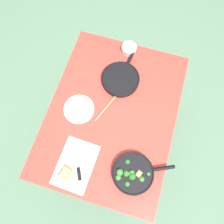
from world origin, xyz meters
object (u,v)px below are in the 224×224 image
at_px(wooden_spoon, 114,98).
at_px(dinner_plate_stack, 79,109).
at_px(prep_bowl_steel, 129,49).
at_px(skillet_eggs, 121,79).
at_px(cheese_block, 65,175).
at_px(grater_knife, 78,169).
at_px(skillet_broccoli, 133,173).

bearing_deg(wooden_spoon, dinner_plate_stack, 146.74).
relative_size(wooden_spoon, prep_bowl_steel, 2.96).
xyz_separation_m(skillet_eggs, cheese_block, (-0.80, 0.16, -0.00)).
distance_m(grater_knife, prep_bowl_steel, 1.02).
distance_m(skillet_broccoli, grater_knife, 0.37).
bearing_deg(skillet_broccoli, dinner_plate_stack, 121.60).
distance_m(skillet_eggs, prep_bowl_steel, 0.28).
bearing_deg(skillet_eggs, skillet_broccoli, -149.77).
bearing_deg(skillet_eggs, prep_bowl_steel, 9.57).
bearing_deg(grater_knife, skillet_eggs, -34.62).
xyz_separation_m(wooden_spoon, dinner_plate_stack, (-0.16, 0.23, 0.01)).
bearing_deg(skillet_broccoli, prep_bowl_steel, 81.54).
relative_size(skillet_eggs, wooden_spoon, 1.24).
xyz_separation_m(skillet_broccoli, dinner_plate_stack, (0.33, 0.51, -0.02)).
height_order(skillet_broccoli, dinner_plate_stack, skillet_broccoli).
relative_size(wooden_spoon, cheese_block, 3.70).
height_order(skillet_eggs, prep_bowl_steel, prep_bowl_steel).
distance_m(wooden_spoon, grater_knife, 0.58).
xyz_separation_m(skillet_eggs, prep_bowl_steel, (0.28, 0.01, 0.00)).
height_order(skillet_broccoli, cheese_block, skillet_broccoli).
xyz_separation_m(wooden_spoon, cheese_block, (-0.63, 0.15, 0.02)).
height_order(wooden_spoon, cheese_block, cheese_block).
xyz_separation_m(grater_knife, prep_bowl_steel, (1.02, -0.08, 0.02)).
xyz_separation_m(wooden_spoon, prep_bowl_steel, (0.45, 0.01, 0.02)).
bearing_deg(dinner_plate_stack, grater_knife, -160.74).
xyz_separation_m(skillet_broccoli, wooden_spoon, (0.49, 0.28, -0.02)).
bearing_deg(wooden_spoon, prep_bowl_steel, 22.14).
bearing_deg(dinner_plate_stack, skillet_eggs, -35.49).
relative_size(dinner_plate_stack, prep_bowl_steel, 1.87).
height_order(dinner_plate_stack, prep_bowl_steel, prep_bowl_steel).
xyz_separation_m(skillet_eggs, grater_knife, (-0.73, 0.09, -0.02)).
relative_size(grater_knife, prep_bowl_steel, 1.72).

